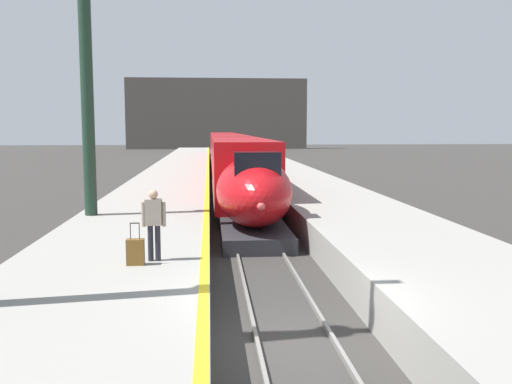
{
  "coord_description": "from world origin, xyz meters",
  "views": [
    {
      "loc": [
        -1.64,
        -10.01,
        4.17
      ],
      "look_at": [
        0.09,
        10.39,
        1.8
      ],
      "focal_mm": 38.87,
      "sensor_mm": 36.0,
      "label": 1
    }
  ],
  "objects_px": {
    "station_column_mid": "(86,55)",
    "passenger_near_edge": "(154,219)",
    "highspeed_train_main": "(230,156)",
    "rolling_suitcase": "(135,252)"
  },
  "relations": [
    {
      "from": "station_column_mid",
      "to": "passenger_near_edge",
      "type": "relative_size",
      "value": 5.59
    },
    {
      "from": "highspeed_train_main",
      "to": "passenger_near_edge",
      "type": "height_order",
      "value": "highspeed_train_main"
    },
    {
      "from": "station_column_mid",
      "to": "passenger_near_edge",
      "type": "distance_m",
      "value": 9.07
    },
    {
      "from": "highspeed_train_main",
      "to": "rolling_suitcase",
      "type": "relative_size",
      "value": 57.22
    },
    {
      "from": "station_column_mid",
      "to": "passenger_near_edge",
      "type": "bearing_deg",
      "value": -67.69
    },
    {
      "from": "passenger_near_edge",
      "to": "highspeed_train_main",
      "type": "bearing_deg",
      "value": 84.71
    },
    {
      "from": "highspeed_train_main",
      "to": "station_column_mid",
      "type": "bearing_deg",
      "value": -103.45
    },
    {
      "from": "highspeed_train_main",
      "to": "rolling_suitcase",
      "type": "height_order",
      "value": "highspeed_train_main"
    },
    {
      "from": "station_column_mid",
      "to": "rolling_suitcase",
      "type": "bearing_deg",
      "value": -71.32
    },
    {
      "from": "passenger_near_edge",
      "to": "rolling_suitcase",
      "type": "distance_m",
      "value": 0.88
    }
  ]
}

